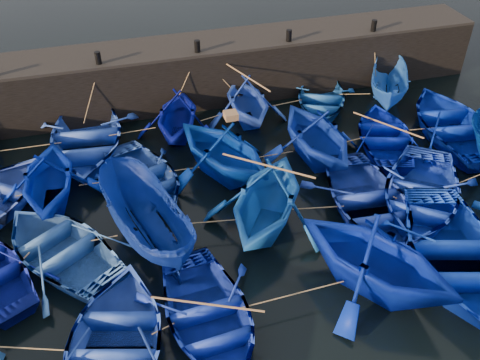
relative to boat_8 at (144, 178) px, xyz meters
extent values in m
plane|color=black|center=(3.14, -4.56, -0.47)|extent=(120.00, 120.00, 0.00)
cube|color=black|center=(3.14, 5.94, 0.78)|extent=(26.00, 2.50, 2.50)
cube|color=black|center=(3.14, 5.94, 2.09)|extent=(26.00, 2.50, 0.12)
cylinder|color=black|center=(-0.86, 5.04, 2.40)|extent=(0.24, 0.24, 0.50)
cylinder|color=black|center=(3.14, 5.04, 2.40)|extent=(0.24, 0.24, 0.50)
cylinder|color=black|center=(7.14, 5.04, 2.40)|extent=(0.24, 0.24, 0.50)
cylinder|color=black|center=(11.14, 5.04, 2.40)|extent=(0.24, 0.24, 0.50)
imported|color=blue|center=(-1.86, 2.95, 0.14)|extent=(4.68, 6.17, 1.20)
imported|color=#010A7F|center=(1.78, 3.03, 0.53)|extent=(4.29, 4.63, 2.00)
imported|color=blue|center=(4.78, 3.34, 0.56)|extent=(3.42, 3.95, 2.05)
imported|color=navy|center=(8.19, 3.52, -0.01)|extent=(4.66, 5.31, 0.92)
imported|color=blue|center=(11.30, 3.19, 0.36)|extent=(3.48, 4.51, 1.65)
imported|color=#011DA3|center=(-3.14, 0.07, 0.62)|extent=(3.93, 4.44, 2.17)
imported|color=navy|center=(0.00, 0.00, 0.00)|extent=(4.45, 5.26, 0.93)
imported|color=navy|center=(2.88, -0.05, 0.73)|extent=(5.59, 5.86, 2.40)
imported|color=#0A2799|center=(6.49, -0.04, 0.72)|extent=(4.30, 4.85, 2.36)
imported|color=#0114A1|center=(9.51, 0.10, 0.00)|extent=(4.42, 5.25, 0.93)
imported|color=#021C92|center=(12.47, -0.04, 0.12)|extent=(4.70, 6.08, 1.17)
imported|color=#29569E|center=(-2.90, -2.82, 0.04)|extent=(5.60, 5.99, 1.01)
imported|color=navy|center=(-0.31, -2.81, 0.50)|extent=(3.25, 5.34, 1.94)
imported|color=#0E4BAD|center=(3.51, -3.13, 0.77)|extent=(6.00, 6.16, 2.47)
imported|color=navy|center=(6.99, -3.46, 0.07)|extent=(4.07, 5.45, 1.08)
imported|color=#1332BA|center=(8.86, -3.57, 0.09)|extent=(6.27, 6.60, 1.11)
imported|color=#1A3AA6|center=(-1.62, -6.70, 0.07)|extent=(4.91, 5.93, 1.06)
imported|color=#112AB3|center=(0.78, -6.53, 0.03)|extent=(3.78, 5.01, 0.99)
imported|color=#031CA5|center=(5.62, -6.42, 0.81)|extent=(6.21, 6.37, 2.55)
imported|color=#0A30D6|center=(8.31, -6.34, 0.13)|extent=(5.55, 6.67, 1.20)
cube|color=olive|center=(3.18, -0.05, 2.05)|extent=(0.45, 0.45, 0.23)
cylinder|color=tan|center=(-4.08, 2.98, 0.08)|extent=(2.63, 0.10, 0.04)
cylinder|color=tan|center=(-0.04, 2.99, 0.08)|extent=(1.85, 0.11, 0.04)
cylinder|color=tan|center=(3.28, 3.19, 0.08)|extent=(1.21, 0.35, 0.04)
cylinder|color=tan|center=(6.49, 3.43, 0.08)|extent=(1.61, 0.21, 0.04)
cylinder|color=tan|center=(9.74, 3.35, 0.08)|extent=(1.31, 0.36, 0.04)
cylinder|color=tan|center=(-4.17, 0.06, 0.08)|extent=(0.27, 0.05, 0.04)
cylinder|color=tan|center=(-1.57, 0.03, 0.08)|extent=(1.34, 0.11, 0.04)
cylinder|color=tan|center=(1.44, -0.02, 0.08)|extent=(1.09, 0.08, 0.04)
cylinder|color=tan|center=(4.69, -0.04, 0.08)|extent=(1.81, 0.05, 0.04)
cylinder|color=tan|center=(8.00, 0.03, 0.08)|extent=(1.23, 0.17, 0.04)
cylinder|color=tan|center=(10.99, 0.03, 0.08)|extent=(1.16, 0.18, 0.04)
cylinder|color=tan|center=(-3.94, -3.00, 0.08)|extent=(0.29, 0.38, 0.04)
cylinder|color=tan|center=(-1.61, -2.82, 0.08)|extent=(0.80, 0.05, 0.04)
cylinder|color=tan|center=(1.60, -2.97, 0.08)|extent=(2.02, 0.36, 0.04)
cylinder|color=tan|center=(5.25, -3.29, 0.08)|extent=(1.69, 0.36, 0.04)
cylinder|color=tan|center=(7.92, -3.51, 0.08)|extent=(0.10, 0.13, 0.04)
cylinder|color=tan|center=(10.71, -3.37, 0.08)|extent=(1.92, 0.45, 0.04)
cylinder|color=tan|center=(-3.88, -6.23, 0.08)|extent=(2.72, 0.99, 0.04)
cylinder|color=tan|center=(-0.42, -6.61, 0.08)|extent=(0.61, 0.21, 0.04)
cylinder|color=tan|center=(3.20, -6.47, 0.08)|extent=(3.04, 0.14, 0.04)
cylinder|color=tan|center=(6.97, -6.38, 0.08)|extent=(0.89, 0.12, 0.04)
cylinder|color=tan|center=(-1.36, 4.55, 1.12)|extent=(1.05, 0.84, 2.09)
cylinder|color=tan|center=(2.46, 4.59, 1.12)|extent=(1.40, 0.76, 2.09)
cylinder|color=tan|center=(3.96, 4.74, 1.12)|extent=(1.68, 0.44, 2.09)
cylinder|color=tan|center=(7.67, 4.83, 1.12)|extent=(1.09, 0.27, 2.09)
cylinder|color=tan|center=(11.22, 4.67, 1.12)|extent=(0.20, 0.59, 2.08)
cylinder|color=#99724C|center=(4.78, 3.34, 1.61)|extent=(1.08, 2.84, 0.06)
cylinder|color=#99724C|center=(9.51, 0.10, 0.49)|extent=(1.77, 2.49, 0.06)
cylinder|color=#99724C|center=(3.51, -3.13, 2.03)|extent=(2.34, 1.97, 0.06)
cylinder|color=#99724C|center=(0.78, -6.53, 0.55)|extent=(2.74, 1.32, 0.06)
camera|label=1|loc=(-0.84, -15.30, 11.56)|focal=40.00mm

